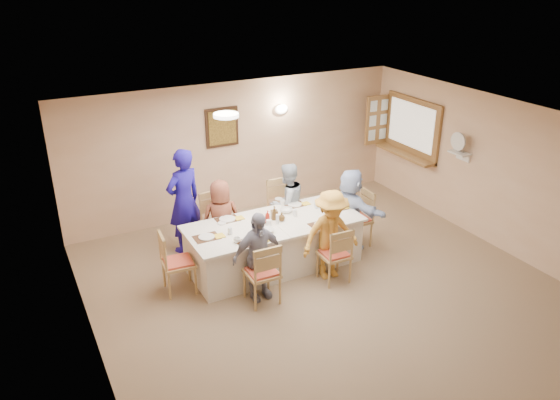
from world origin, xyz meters
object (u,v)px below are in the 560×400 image
diner_back_left (221,219)px  condiment_ketchup (268,217)px  chair_front_left (262,272)px  chair_right_end (356,218)px  dining_table (274,244)px  chair_front_right (334,253)px  diner_front_left (258,256)px  diner_back_right (287,203)px  serving_hatch (412,127)px  chair_back_left (219,224)px  caregiver (184,201)px  diner_right_end (350,209)px  diner_front_right (331,235)px  chair_left_end (178,262)px  chair_back_right (284,210)px  desk_fan (459,145)px

diner_back_left → condiment_ketchup: (0.50, -0.65, 0.21)m
chair_front_left → chair_right_end: chair_right_end is taller
chair_right_end → diner_back_left: (-2.15, 0.68, 0.18)m
dining_table → chair_front_right: chair_front_right is taller
diner_front_left → chair_front_right: bearing=-8.5°
chair_front_right → diner_back_right: size_ratio=0.65×
serving_hatch → chair_back_left: bearing=-175.5°
chair_front_right → caregiver: (-1.65, 1.95, 0.43)m
diner_back_left → diner_right_end: size_ratio=0.95×
chair_right_end → diner_front_right: size_ratio=0.68×
diner_back_left → diner_front_left: diner_front_left is taller
dining_table → chair_right_end: 1.55m
chair_left_end → diner_front_left: 1.18m
chair_right_end → serving_hatch: bearing=120.9°
serving_hatch → diner_right_end: 2.57m
chair_back_right → diner_front_right: diner_front_right is taller
chair_left_end → diner_front_left: diner_front_left is taller
diner_back_right → chair_right_end: bearing=133.1°
desk_fan → diner_right_end: desk_fan is taller
dining_table → chair_back_right: 1.01m
chair_front_left → diner_right_end: diner_right_end is taller
chair_front_left → diner_back_left: 1.49m
diner_front_left → caregiver: size_ratio=0.75×
caregiver → chair_back_right: bearing=148.9°
chair_right_end → chair_back_left: bearing=-108.6°
chair_back_left → chair_back_right: 1.20m
chair_front_right → diner_back_left: bearing=-48.8°
desk_fan → diner_front_right: (-2.87, -0.46, -0.84)m
desk_fan → diner_right_end: size_ratio=0.22×
desk_fan → diner_front_left: size_ratio=0.23×
serving_hatch → chair_left_end: bearing=-167.6°
serving_hatch → chair_front_left: (-4.18, -1.93, -1.02)m
dining_table → chair_left_end: size_ratio=2.84×
chair_right_end → diner_front_left: 2.26m
diner_back_left → caregiver: (-0.45, 0.47, 0.23)m
diner_front_right → condiment_ketchup: 1.00m
chair_right_end → diner_front_left: size_ratio=0.73×
chair_back_right → diner_back_left: (-1.20, -0.12, 0.14)m
serving_hatch → dining_table: size_ratio=0.55×
desk_fan → caregiver: bearing=163.1°
chair_back_right → diner_back_left: diner_back_left is taller
chair_left_end → chair_back_right: bearing=-64.8°
diner_right_end → caregiver: bearing=53.9°
chair_front_right → condiment_ketchup: (-0.70, 0.83, 0.41)m
diner_front_left → condiment_ketchup: 0.89m
chair_back_left → diner_front_right: 1.91m
chair_front_left → diner_back_left: size_ratio=0.73×
chair_front_right → chair_left_end: bearing=-18.2°
chair_front_right → chair_right_end: bearing=-137.7°
chair_back_right → chair_front_left: chair_back_right is taller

